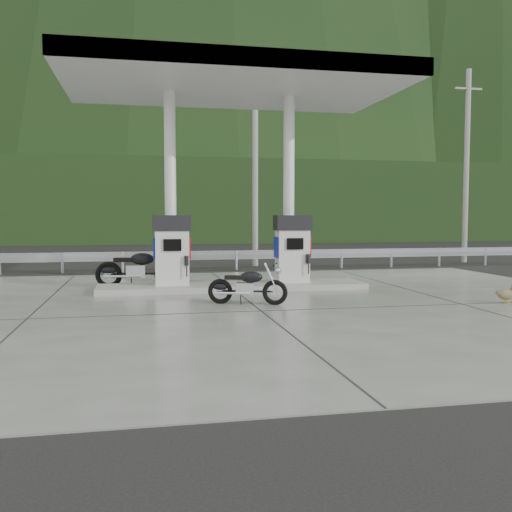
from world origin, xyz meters
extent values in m
plane|color=black|center=(0.00, 0.00, 0.00)|extent=(160.00, 160.00, 0.00)
cube|color=slate|center=(0.00, 0.00, 0.01)|extent=(18.00, 14.00, 0.02)
cube|color=gray|center=(0.00, 2.50, 0.10)|extent=(7.00, 1.40, 0.15)
cylinder|color=white|center=(-1.60, 2.90, 2.67)|extent=(0.30, 0.30, 5.00)
cylinder|color=white|center=(1.60, 2.90, 2.67)|extent=(0.30, 0.30, 5.00)
cube|color=white|center=(0.00, 2.50, 5.37)|extent=(8.50, 5.00, 0.40)
cube|color=black|center=(0.00, 11.50, 0.00)|extent=(60.00, 7.00, 0.01)
cylinder|color=gray|center=(2.00, 9.50, 4.00)|extent=(0.22, 0.22, 8.00)
cylinder|color=gray|center=(11.00, 9.50, 4.00)|extent=(0.22, 0.22, 8.00)
cube|color=black|center=(0.00, 30.00, 3.00)|extent=(80.00, 6.00, 6.00)
camera|label=1|loc=(-2.39, -12.22, 1.95)|focal=40.00mm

